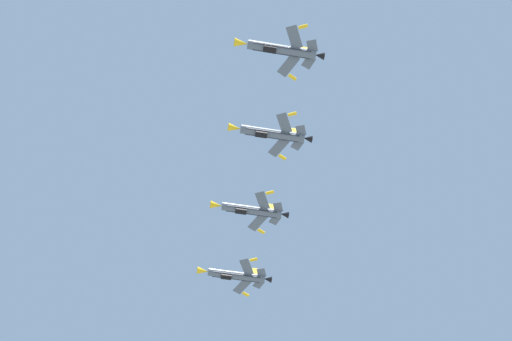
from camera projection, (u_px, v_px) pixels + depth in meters
name	position (u px, v px, depth m)	size (l,w,h in m)	color
fighter_jet_lead	(280.00, 49.00, 153.90)	(15.95, 10.39, 4.38)	#4C5666
fighter_jet_left_wing	(271.00, 133.00, 165.16)	(15.95, 10.52, 4.39)	#4C5666
fighter_jet_right_wing	(250.00, 210.00, 177.39)	(15.95, 10.49, 4.39)	#4C5666
fighter_jet_left_outer	(235.00, 275.00, 186.97)	(15.95, 10.51, 4.39)	#4C5666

